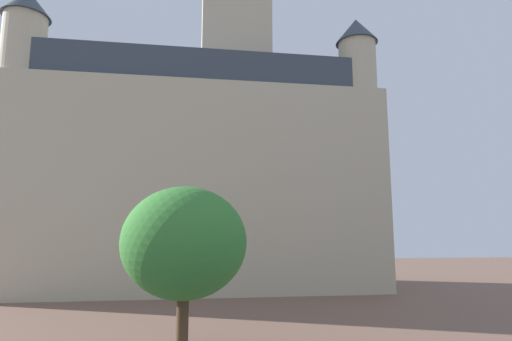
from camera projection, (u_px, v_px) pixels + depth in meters
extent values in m
cube|color=beige|center=(197.00, 192.00, 32.21)|extent=(26.94, 10.24, 14.53)
cube|color=#38424C|center=(199.00, 87.00, 33.52)|extent=(24.78, 9.42, 2.40)
cube|color=beige|center=(234.00, 89.00, 33.94)|extent=(5.39, 5.39, 31.57)
cylinder|color=beige|center=(14.00, 151.00, 27.26)|extent=(2.80, 2.80, 18.84)
cone|color=#38424C|center=(28.00, 4.00, 28.87)|extent=(3.20, 3.20, 2.00)
cylinder|color=beige|center=(361.00, 162.00, 30.74)|extent=(2.80, 2.80, 18.62)
cone|color=#38424C|center=(356.00, 31.00, 32.33)|extent=(3.20, 3.20, 2.00)
cylinder|color=#4C3823|center=(182.00, 328.00, 13.12)|extent=(0.39, 0.39, 2.09)
ellipsoid|color=#387F33|center=(184.00, 242.00, 13.53)|extent=(4.06, 4.06, 3.65)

